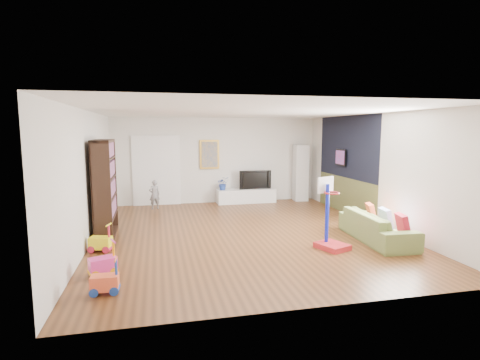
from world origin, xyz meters
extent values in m
cube|color=brown|center=(0.00, 0.00, 0.00)|extent=(6.50, 7.50, 0.00)
cube|color=white|center=(0.00, 0.00, 2.70)|extent=(6.50, 7.50, 0.00)
cube|color=silver|center=(0.00, 3.75, 1.35)|extent=(6.50, 0.00, 2.70)
cube|color=white|center=(0.00, -3.75, 1.35)|extent=(6.50, 0.00, 2.70)
cube|color=silver|center=(-3.25, 0.00, 1.35)|extent=(0.00, 7.50, 2.70)
cube|color=silver|center=(3.25, 0.00, 1.35)|extent=(0.00, 7.50, 2.70)
cube|color=black|center=(3.23, 1.40, 1.85)|extent=(0.01, 3.20, 1.70)
cube|color=brown|center=(3.23, 1.40, 0.50)|extent=(0.01, 3.20, 1.00)
cube|color=white|center=(-1.90, 3.71, 1.05)|extent=(1.45, 0.06, 2.10)
cube|color=gold|center=(-0.25, 3.71, 1.55)|extent=(0.62, 0.06, 0.92)
cube|color=#7F3F8C|center=(3.17, 1.60, 1.55)|extent=(0.04, 0.56, 0.46)
cube|color=white|center=(0.89, 3.45, 0.22)|extent=(1.89, 0.50, 0.44)
cube|color=silver|center=(2.73, 3.46, 0.92)|extent=(0.45, 0.45, 1.84)
cube|color=black|center=(-3.00, 0.41, 1.05)|extent=(0.41, 1.45, 2.10)
imported|color=olive|center=(2.58, -1.20, 0.30)|extent=(0.91, 2.07, 0.59)
cube|color=red|center=(1.42, -1.53, 0.70)|extent=(0.67, 0.72, 1.40)
cube|color=yellow|center=(-2.97, -0.72, 0.27)|extent=(0.45, 0.35, 0.53)
cube|color=#FE5F37|center=(-2.65, -2.70, 0.25)|extent=(0.38, 0.24, 0.50)
cube|color=#F2399F|center=(-2.77, -1.99, 0.27)|extent=(0.47, 0.38, 0.55)
imported|color=gray|center=(-1.98, 3.09, 0.43)|extent=(0.36, 0.28, 0.86)
imported|color=black|center=(1.18, 3.52, 0.74)|extent=(1.04, 0.15, 0.60)
imported|color=navy|center=(0.14, 3.47, 0.65)|extent=(0.38, 0.33, 0.42)
cube|color=#AD192D|center=(2.78, -1.77, 0.47)|extent=(0.20, 0.43, 0.41)
cube|color=white|center=(2.79, -1.21, 0.47)|extent=(0.17, 0.42, 0.41)
cube|color=#C54626|center=(2.80, -0.63, 0.47)|extent=(0.22, 0.41, 0.40)
camera|label=1|loc=(-1.89, -8.03, 2.28)|focal=28.00mm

